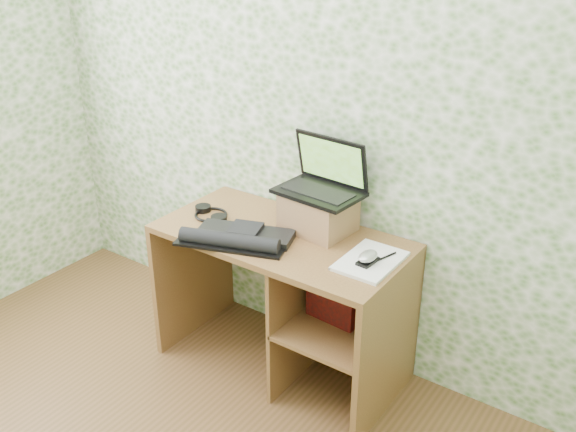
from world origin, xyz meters
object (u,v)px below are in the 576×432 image
Objects in this scene: laptop at (324,180)px; notepad at (370,261)px; keyboard at (238,237)px; desk at (298,286)px; riser at (318,212)px.

laptop reaches higher than notepad.
laptop reaches higher than keyboard.
keyboard is 0.61m from notepad.
desk is at bearing -96.95° from laptop.
desk is 0.54m from laptop.
notepad is (0.36, -0.14, -0.08)m from riser.
notepad reaches higher than desk.
keyboard is at bearing -118.41° from laptop.
riser is at bearing 158.97° from notepad.
desk is 0.41m from keyboard.
riser is 0.16m from laptop.
desk is at bearing 176.89° from notepad.
riser reaches higher than keyboard.
notepad is at bearing -2.03° from keyboard.
desk is 2.96× the size of laptop.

